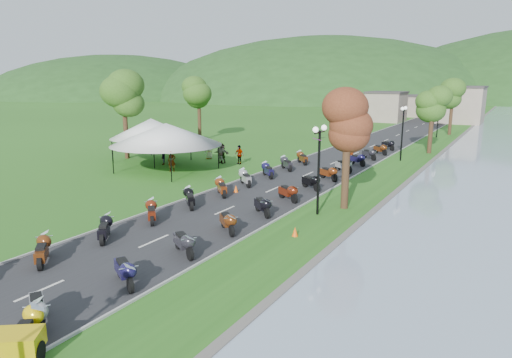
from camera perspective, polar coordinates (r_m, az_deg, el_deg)
The scene contains 13 objects.
road at distance 48.16m, azimuth 12.34°, elevation 3.14°, with size 7.00×120.00×0.02m, color #2B2B2D.
hills_backdrop at distance 205.93m, azimuth 26.58°, elevation 9.07°, with size 360.00×120.00×76.00m, color #285621, non-canonical shape.
far_building at distance 91.92m, azimuth 20.11°, elevation 8.56°, with size 18.00×16.00×5.00m, color gray.
yellow_trike at distance 15.15m, azimuth -26.72°, elevation -16.66°, with size 2.38×1.49×1.09m, color yellow, non-canonical shape.
moto_row_left at distance 26.40m, azimuth -10.54°, elevation -3.20°, with size 2.60×38.40×1.10m, color #331411, non-canonical shape.
moto_row_right at distance 31.94m, azimuth 6.82°, elevation -0.34°, with size 2.60×44.11×1.10m, color #331411, non-canonical shape.
vendor_tent_main at distance 38.58m, azimuth -11.11°, elevation 3.92°, with size 6.13×6.13×4.00m, color silver, non-canonical shape.
vendor_tent_side at distance 43.38m, azimuth -12.88°, elevation 4.76°, with size 5.03×5.03×4.00m, color silver, non-canonical shape.
tree_park_left at distance 45.47m, azimuth -16.14°, elevation 8.77°, with size 3.62×3.62×10.06m, color #3E7021, non-canonical shape.
tree_lakeside at distance 26.96m, azimuth 11.29°, elevation 4.39°, with size 2.82×2.82×7.82m, color #3E7021, non-canonical shape.
pedestrian_a at distance 38.56m, azimuth -10.43°, elevation 0.92°, with size 0.65×0.47×1.78m, color slate.
pedestrian_b at distance 41.81m, azimuth -4.41°, elevation 1.98°, with size 0.91×0.50×1.87m, color slate.
pedestrian_c at distance 41.79m, azimuth -11.54°, elevation 1.76°, with size 1.10×0.45×1.70m, color slate.
Camera 1 is at (14.55, -5.28, 7.59)m, focal length 32.00 mm.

